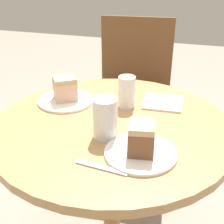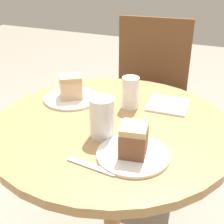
# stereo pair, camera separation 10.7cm
# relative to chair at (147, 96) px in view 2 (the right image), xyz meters

# --- Properties ---
(table) EXTENTS (0.84, 0.84, 0.75)m
(table) POSITION_rel_chair_xyz_m (0.10, -0.80, 0.07)
(table) COLOR tan
(table) RESTS_ON ground_plane
(chair) EXTENTS (0.51, 0.51, 0.94)m
(chair) POSITION_rel_chair_xyz_m (0.00, 0.00, 0.00)
(chair) COLOR brown
(chair) RESTS_ON ground_plane
(plate_near) EXTENTS (0.22, 0.22, 0.01)m
(plate_near) POSITION_rel_chair_xyz_m (0.24, -0.96, 0.26)
(plate_near) COLOR white
(plate_near) RESTS_ON table
(plate_far) EXTENTS (0.22, 0.22, 0.01)m
(plate_far) POSITION_rel_chair_xyz_m (-0.12, -0.69, 0.26)
(plate_far) COLOR white
(plate_far) RESTS_ON table
(cake_slice_near) EXTENTS (0.09, 0.09, 0.09)m
(cake_slice_near) POSITION_rel_chair_xyz_m (0.24, -0.96, 0.31)
(cake_slice_near) COLOR brown
(cake_slice_near) RESTS_ON plate_near
(cake_slice_far) EXTENTS (0.11, 0.11, 0.09)m
(cake_slice_far) POSITION_rel_chair_xyz_m (-0.12, -0.69, 0.31)
(cake_slice_far) COLOR beige
(cake_slice_far) RESTS_ON plate_far
(glass_lemonade) EXTENTS (0.06, 0.06, 0.12)m
(glass_lemonade) POSITION_rel_chair_xyz_m (0.12, -0.67, 0.31)
(glass_lemonade) COLOR beige
(glass_lemonade) RESTS_ON table
(glass_water) EXTENTS (0.08, 0.08, 0.13)m
(glass_water) POSITION_rel_chair_xyz_m (0.11, -0.90, 0.32)
(glass_water) COLOR silver
(glass_water) RESTS_ON table
(napkin_stack) EXTENTS (0.16, 0.16, 0.01)m
(napkin_stack) POSITION_rel_chair_xyz_m (0.25, -0.60, 0.26)
(napkin_stack) COLOR silver
(napkin_stack) RESTS_ON table
(fork) EXTENTS (0.16, 0.03, 0.00)m
(fork) POSITION_rel_chair_xyz_m (0.15, -1.06, 0.26)
(fork) COLOR silver
(fork) RESTS_ON table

